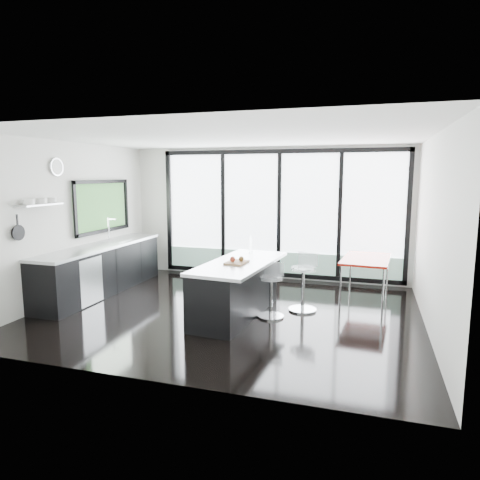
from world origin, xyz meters
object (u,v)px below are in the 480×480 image
(island, at_px, (236,288))
(red_table, at_px, (365,278))
(bar_stool_near, at_px, (271,297))
(bar_stool_far, at_px, (303,289))

(island, distance_m, red_table, 2.52)
(island, distance_m, bar_stool_near, 0.57)
(island, xyz_separation_m, bar_stool_near, (0.55, 0.06, -0.12))
(bar_stool_near, xyz_separation_m, bar_stool_far, (0.43, 0.48, 0.04))
(island, relative_size, bar_stool_near, 3.36)
(island, xyz_separation_m, bar_stool_far, (0.98, 0.54, -0.08))
(bar_stool_near, bearing_deg, island, -167.99)
(island, height_order, bar_stool_far, island)
(bar_stool_near, relative_size, red_table, 0.48)
(bar_stool_near, height_order, red_table, red_table)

